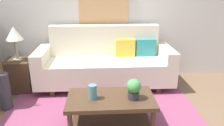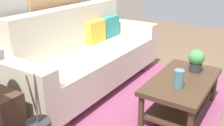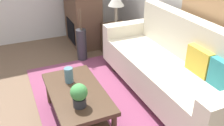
{
  "view_description": "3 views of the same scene",
  "coord_description": "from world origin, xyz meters",
  "px_view_note": "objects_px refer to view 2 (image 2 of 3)",
  "views": [
    {
      "loc": [
        -0.02,
        -2.33,
        1.75
      ],
      "look_at": [
        0.17,
        0.81,
        0.65
      ],
      "focal_mm": 35.04,
      "sensor_mm": 36.0,
      "label": 1
    },
    {
      "loc": [
        -2.44,
        -0.61,
        1.61
      ],
      "look_at": [
        -0.15,
        0.87,
        0.54
      ],
      "focal_mm": 41.07,
      "sensor_mm": 36.0,
      "label": 2
    },
    {
      "loc": [
        2.44,
        -0.47,
        2.05
      ],
      "look_at": [
        0.11,
        0.56,
        0.7
      ],
      "focal_mm": 39.96,
      "sensor_mm": 36.0,
      "label": 3
    }
  ],
  "objects_px": {
    "tabletop_vase": "(179,79)",
    "potted_plant_tabletop": "(196,60)",
    "throw_pillow_teal": "(110,27)",
    "couch": "(87,57)",
    "coffee_table": "(182,88)",
    "throw_pillow_mustard": "(95,32)"
  },
  "relations": [
    {
      "from": "tabletop_vase",
      "to": "potted_plant_tabletop",
      "type": "distance_m",
      "value": 0.51
    },
    {
      "from": "throw_pillow_teal",
      "to": "tabletop_vase",
      "type": "distance_m",
      "value": 1.75
    },
    {
      "from": "throw_pillow_teal",
      "to": "potted_plant_tabletop",
      "type": "relative_size",
      "value": 1.37
    },
    {
      "from": "couch",
      "to": "coffee_table",
      "type": "height_order",
      "value": "couch"
    },
    {
      "from": "couch",
      "to": "throw_pillow_teal",
      "type": "distance_m",
      "value": 0.81
    },
    {
      "from": "throw_pillow_teal",
      "to": "potted_plant_tabletop",
      "type": "height_order",
      "value": "throw_pillow_teal"
    },
    {
      "from": "couch",
      "to": "throw_pillow_mustard",
      "type": "bearing_deg",
      "value": 18.14
    },
    {
      "from": "couch",
      "to": "throw_pillow_teal",
      "type": "xyz_separation_m",
      "value": [
        0.76,
        0.12,
        0.25
      ]
    },
    {
      "from": "throw_pillow_teal",
      "to": "coffee_table",
      "type": "distance_m",
      "value": 1.65
    },
    {
      "from": "throw_pillow_mustard",
      "to": "potted_plant_tabletop",
      "type": "height_order",
      "value": "throw_pillow_mustard"
    },
    {
      "from": "couch",
      "to": "tabletop_vase",
      "type": "relative_size",
      "value": 12.75
    },
    {
      "from": "throw_pillow_teal",
      "to": "tabletop_vase",
      "type": "height_order",
      "value": "throw_pillow_teal"
    },
    {
      "from": "coffee_table",
      "to": "potted_plant_tabletop",
      "type": "xyz_separation_m",
      "value": [
        0.28,
        -0.05,
        0.26
      ]
    },
    {
      "from": "couch",
      "to": "throw_pillow_mustard",
      "type": "distance_m",
      "value": 0.47
    },
    {
      "from": "potted_plant_tabletop",
      "to": "throw_pillow_teal",
      "type": "bearing_deg",
      "value": 73.07
    },
    {
      "from": "throw_pillow_teal",
      "to": "coffee_table",
      "type": "relative_size",
      "value": 0.33
    },
    {
      "from": "coffee_table",
      "to": "couch",
      "type": "bearing_deg",
      "value": 91.37
    },
    {
      "from": "couch",
      "to": "potted_plant_tabletop",
      "type": "distance_m",
      "value": 1.4
    },
    {
      "from": "throw_pillow_mustard",
      "to": "tabletop_vase",
      "type": "height_order",
      "value": "throw_pillow_mustard"
    },
    {
      "from": "couch",
      "to": "potted_plant_tabletop",
      "type": "height_order",
      "value": "couch"
    },
    {
      "from": "tabletop_vase",
      "to": "throw_pillow_teal",
      "type": "bearing_deg",
      "value": 56.77
    },
    {
      "from": "coffee_table",
      "to": "potted_plant_tabletop",
      "type": "height_order",
      "value": "potted_plant_tabletop"
    }
  ]
}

